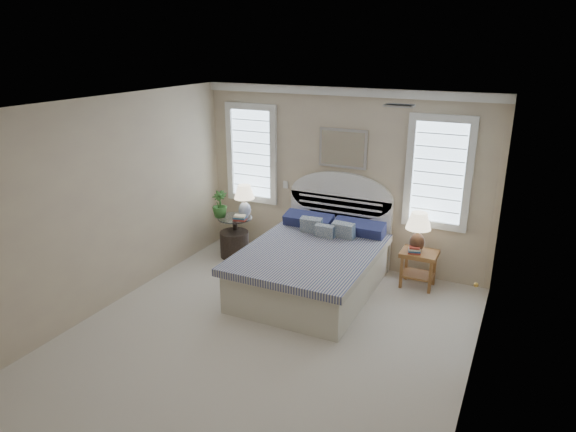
# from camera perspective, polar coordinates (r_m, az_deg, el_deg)

# --- Properties ---
(floor) EXTENTS (4.50, 5.00, 0.01)m
(floor) POSITION_cam_1_polar(r_m,az_deg,el_deg) (6.21, -2.52, -13.45)
(floor) COLOR #BFB4A3
(floor) RESTS_ON ground
(ceiling) EXTENTS (4.50, 5.00, 0.01)m
(ceiling) POSITION_cam_1_polar(r_m,az_deg,el_deg) (5.29, -2.94, 12.12)
(ceiling) COLOR white
(ceiling) RESTS_ON wall_back
(wall_back) EXTENTS (4.50, 0.02, 2.70)m
(wall_back) POSITION_cam_1_polar(r_m,az_deg,el_deg) (7.79, 6.08, 4.13)
(wall_back) COLOR beige
(wall_back) RESTS_ON floor
(wall_left) EXTENTS (0.02, 5.00, 2.70)m
(wall_left) POSITION_cam_1_polar(r_m,az_deg,el_deg) (6.92, -19.34, 1.24)
(wall_left) COLOR beige
(wall_left) RESTS_ON floor
(wall_right) EXTENTS (0.02, 5.00, 2.70)m
(wall_right) POSITION_cam_1_polar(r_m,az_deg,el_deg) (5.02, 20.64, -5.54)
(wall_right) COLOR beige
(wall_right) RESTS_ON floor
(crown_molding) EXTENTS (4.50, 0.08, 0.12)m
(crown_molding) POSITION_cam_1_polar(r_m,az_deg,el_deg) (7.53, 6.32, 13.59)
(crown_molding) COLOR silver
(crown_molding) RESTS_ON wall_back
(hvac_vent) EXTENTS (0.30, 0.20, 0.02)m
(hvac_vent) POSITION_cam_1_polar(r_m,az_deg,el_deg) (5.60, 12.25, 11.90)
(hvac_vent) COLOR #B2B2B2
(hvac_vent) RESTS_ON ceiling
(switch_plate) EXTENTS (0.08, 0.01, 0.12)m
(switch_plate) POSITION_cam_1_polar(r_m,az_deg,el_deg) (8.19, -0.27, 3.51)
(switch_plate) COLOR silver
(switch_plate) RESTS_ON wall_back
(window_left) EXTENTS (0.90, 0.06, 1.60)m
(window_left) POSITION_cam_1_polar(r_m,az_deg,el_deg) (8.35, -4.02, 6.95)
(window_left) COLOR silver
(window_left) RESTS_ON wall_back
(window_right) EXTENTS (0.90, 0.06, 1.60)m
(window_right) POSITION_cam_1_polar(r_m,az_deg,el_deg) (7.38, 16.39, 4.62)
(window_right) COLOR silver
(window_right) RESTS_ON wall_back
(painting) EXTENTS (0.74, 0.04, 0.58)m
(painting) POSITION_cam_1_polar(r_m,az_deg,el_deg) (7.65, 6.10, 7.46)
(painting) COLOR silver
(painting) RESTS_ON wall_back
(closet_door) EXTENTS (0.02, 1.80, 2.40)m
(closet_door) POSITION_cam_1_polar(r_m,az_deg,el_deg) (6.19, 21.49, -2.54)
(closet_door) COLOR white
(closet_door) RESTS_ON floor
(bed) EXTENTS (1.72, 2.28, 1.47)m
(bed) POSITION_cam_1_polar(r_m,az_deg,el_deg) (7.19, 2.96, -5.23)
(bed) COLOR beige
(bed) RESTS_ON floor
(side_table_left) EXTENTS (0.56, 0.56, 0.63)m
(side_table_left) POSITION_cam_1_polar(r_m,az_deg,el_deg) (8.38, -5.88, -1.71)
(side_table_left) COLOR black
(side_table_left) RESTS_ON floor
(nightstand_right) EXTENTS (0.50, 0.40, 0.53)m
(nightstand_right) POSITION_cam_1_polar(r_m,az_deg,el_deg) (7.47, 14.33, -4.89)
(nightstand_right) COLOR olive
(nightstand_right) RESTS_ON floor
(floor_pot) EXTENTS (0.47, 0.47, 0.42)m
(floor_pot) POSITION_cam_1_polar(r_m,az_deg,el_deg) (8.35, -5.96, -3.11)
(floor_pot) COLOR black
(floor_pot) RESTS_ON floor
(lamp_left) EXTENTS (0.43, 0.43, 0.53)m
(lamp_left) POSITION_cam_1_polar(r_m,az_deg,el_deg) (8.22, -4.87, 2.08)
(lamp_left) COLOR silver
(lamp_left) RESTS_ON side_table_left
(lamp_right) EXTENTS (0.43, 0.43, 0.57)m
(lamp_right) POSITION_cam_1_polar(r_m,az_deg,el_deg) (7.31, 14.27, -1.24)
(lamp_right) COLOR black
(lamp_right) RESTS_ON nightstand_right
(potted_plant) EXTENTS (0.27, 0.27, 0.43)m
(potted_plant) POSITION_cam_1_polar(r_m,az_deg,el_deg) (8.28, -7.61, 1.30)
(potted_plant) COLOR #2D7030
(potted_plant) RESTS_ON side_table_left
(books_left) EXTENTS (0.23, 0.18, 0.08)m
(books_left) POSITION_cam_1_polar(r_m,az_deg,el_deg) (8.14, -5.37, -0.20)
(books_left) COLOR maroon
(books_left) RESTS_ON side_table_left
(books_right) EXTENTS (0.20, 0.16, 0.09)m
(books_right) POSITION_cam_1_polar(r_m,az_deg,el_deg) (7.33, 13.86, -3.73)
(books_right) COLOR maroon
(books_right) RESTS_ON nightstand_right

